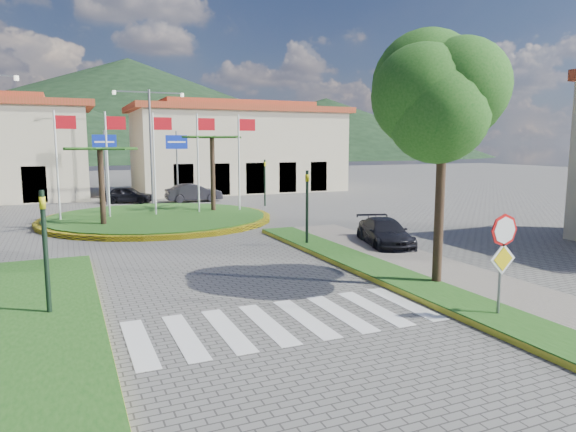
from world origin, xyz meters
name	(u,v)px	position (x,y,z in m)	size (l,w,h in m)	color
ground	(373,395)	(0.00, 0.00, 0.00)	(160.00, 160.00, 0.00)	#62605D
sidewalk_right	(530,311)	(6.00, 2.00, 0.07)	(4.00, 28.00, 0.15)	gray
verge_right	(494,317)	(4.80, 2.00, 0.09)	(1.60, 28.00, 0.18)	#1C4D16
crosswalk	(282,321)	(0.00, 4.00, 0.01)	(8.00, 3.00, 0.01)	silver
roundabout_island	(158,218)	(0.00, 22.00, 0.17)	(12.70, 12.70, 6.00)	yellow
stop_sign	(503,249)	(4.90, 1.96, 1.79)	(0.80, 0.11, 2.65)	slate
deciduous_tree	(443,113)	(5.50, 5.00, 5.18)	(3.60, 3.60, 6.80)	black
traffic_light_left	(45,242)	(-5.20, 6.50, 1.94)	(0.15, 0.18, 3.20)	black
traffic_light_right	(307,201)	(4.50, 12.00, 1.94)	(0.15, 0.18, 3.20)	black
traffic_light_far	(265,178)	(8.00, 26.00, 1.94)	(0.18, 0.15, 3.20)	black
direction_sign_west	(105,155)	(-2.00, 30.97, 3.53)	(1.60, 0.14, 5.20)	slate
direction_sign_east	(177,154)	(3.00, 30.97, 3.53)	(1.60, 0.14, 5.20)	slate
street_lamp_centre	(151,141)	(1.00, 30.00, 4.50)	(4.80, 0.16, 8.00)	slate
building_right	(238,148)	(10.00, 38.00, 3.90)	(19.08, 9.54, 8.05)	beige
hill_far_mid	(130,108)	(15.00, 160.00, 15.00)	(180.00, 180.00, 30.00)	black
hill_far_east	(326,128)	(70.00, 135.00, 9.00)	(120.00, 120.00, 18.00)	black
hill_near_back	(37,128)	(-10.00, 130.00, 8.00)	(110.00, 110.00, 16.00)	black
car_dark_a	(128,195)	(-0.53, 31.57, 0.60)	(1.42, 3.52, 1.20)	black
car_dark_b	(194,193)	(4.06, 30.48, 0.67)	(1.42, 4.09, 1.35)	black
car_side_right	(385,233)	(7.50, 10.70, 0.59)	(1.64, 4.04, 1.17)	black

